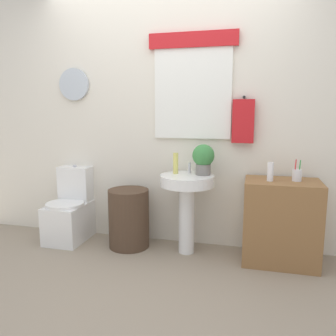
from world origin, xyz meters
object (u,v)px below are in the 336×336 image
Objects in this scene: lotion_bottle at (270,172)px; toothbrush_cup at (297,175)px; pedestal_sink at (187,195)px; soap_bottle at (176,163)px; potted_plant at (203,158)px; toilet at (70,212)px; wooden_cabinet at (281,222)px; laundry_hamper at (129,218)px.

lotion_bottle is 0.23m from toothbrush_cup.
pedestal_sink is at bearing -178.79° from toothbrush_cup.
pedestal_sink is at bearing -22.62° from soap_bottle.
pedestal_sink is 2.64× the size of potted_plant.
toilet reaches higher than pedestal_sink.
soap_bottle is at bearing 177.03° from wooden_cabinet.
toilet is at bearing -179.32° from soap_bottle.
potted_plant is at bearing 23.20° from pedestal_sink.
laundry_hamper is 1.62m from toothbrush_cup.
lotion_bottle reaches higher than toilet.
soap_bottle is at bearing 173.98° from lotion_bottle.
pedestal_sink is 0.98m from toothbrush_cup.
toothbrush_cup is at bearing -0.43° from toilet.
lotion_bottle is (-0.11, -0.04, 0.45)m from wooden_cabinet.
soap_bottle is 0.86m from lotion_bottle.
laundry_hamper is (0.67, -0.04, -0.00)m from toilet.
lotion_bottle reaches higher than laundry_hamper.
lotion_bottle is at bearing -9.57° from potted_plant.
soap_bottle is at bearing 0.68° from toilet.
pedestal_sink is 3.79× the size of soap_bottle.
wooden_cabinet reaches higher than laundry_hamper.
potted_plant reaches higher than soap_bottle.
pedestal_sink is (0.58, 0.00, 0.27)m from laundry_hamper.
toilet is 4.17× the size of toothbrush_cup.
soap_bottle reaches higher than pedestal_sink.
toothbrush_cup is (0.11, 0.02, 0.42)m from wooden_cabinet.
soap_bottle is at bearing 178.42° from toothbrush_cup.
soap_bottle is (-0.97, 0.05, 0.48)m from wooden_cabinet.
wooden_cabinet is 0.47m from lotion_bottle.
toothbrush_cup is at bearing 15.07° from lotion_bottle.
lotion_bottle is at bearing -6.02° from soap_bottle.
soap_bottle is 0.27m from potted_plant.
potted_plant is (0.26, 0.01, 0.06)m from soap_bottle.
potted_plant reaches higher than lotion_bottle.
potted_plant is 1.76× the size of lotion_bottle.
wooden_cabinet is at bearing 19.68° from lotion_bottle.
toilet is 4.77× the size of lotion_bottle.
toothbrush_cup reaches higher than pedestal_sink.
toothbrush_cup is at bearing -1.58° from soap_bottle.
laundry_hamper is at bearing -175.25° from potted_plant.
toothbrush_cup is at bearing 0.75° from laundry_hamper.
soap_bottle is 0.70× the size of potted_plant.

